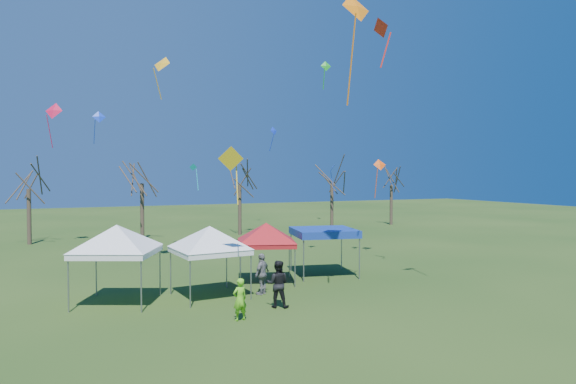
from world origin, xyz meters
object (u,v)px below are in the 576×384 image
at_px(tree_3, 240,166).
at_px(tree_4, 332,167).
at_px(tree_2, 142,163).
at_px(tent_blue, 324,232).
at_px(person_dark, 278,284).
at_px(tent_red, 266,227).
at_px(person_grey, 262,274).
at_px(tree_5, 391,171).
at_px(tent_white_mid, 210,231).
at_px(person_green, 240,299).
at_px(tree_1, 28,169).
at_px(tent_white_west, 117,230).

bearing_deg(tree_3, tree_4, -0.26).
xyz_separation_m(tree_2, tent_blue, (6.62, -19.53, -4.00)).
bearing_deg(person_dark, tent_red, -75.79).
bearing_deg(person_grey, tree_4, -164.03).
xyz_separation_m(tree_5, tent_red, (-22.99, -21.73, -2.95)).
height_order(tent_white_mid, tent_blue, tent_white_mid).
bearing_deg(person_green, tree_1, -84.96).
height_order(tree_1, person_dark, tree_1).
relative_size(tent_white_mid, tent_blue, 1.09).
bearing_deg(person_green, tent_blue, -149.78).
height_order(tent_white_west, person_dark, tent_white_west).
xyz_separation_m(tree_4, tree_5, (8.37, 2.06, -0.33)).
height_order(tree_5, person_green, tree_5).
bearing_deg(tree_2, tree_5, 3.70).
bearing_deg(tree_2, person_green, -90.55).
height_order(tent_red, person_grey, tent_red).
relative_size(tree_3, tree_4, 1.00).
relative_size(tent_white_mid, tent_red, 1.10).
bearing_deg(person_green, person_dark, -162.32).
bearing_deg(tree_4, tent_red, -126.63).
xyz_separation_m(tree_5, person_dark, (-24.33, -26.35, -4.78)).
xyz_separation_m(tent_white_mid, person_grey, (2.27, -0.47, -1.99)).
distance_m(tent_red, person_grey, 3.13).
bearing_deg(person_green, tree_4, -137.53).
relative_size(tree_1, tent_red, 2.03).
height_order(tree_1, person_grey, tree_1).
relative_size(tent_red, person_grey, 2.00).
distance_m(tree_5, person_green, 38.40).
distance_m(tree_3, person_dark, 25.74).
distance_m(tent_white_west, person_grey, 6.54).
height_order(tent_white_mid, person_grey, tent_white_mid).
relative_size(tree_4, person_grey, 4.26).
bearing_deg(tent_white_west, person_dark, -29.52).
bearing_deg(tree_1, tree_5, 2.35).
height_order(tree_4, tree_5, tree_4).
xyz_separation_m(tent_blue, person_green, (-6.86, -6.29, -1.50)).
xyz_separation_m(tent_red, tent_blue, (3.52, 0.52, -0.49)).
distance_m(tent_white_west, person_green, 6.35).
relative_size(tree_1, tent_blue, 2.01).
bearing_deg(person_grey, tree_5, -173.50).
xyz_separation_m(tree_5, tent_blue, (-19.47, -21.22, -3.44)).
distance_m(person_green, person_dark, 2.32).
bearing_deg(person_green, tent_white_west, -61.53).
height_order(tent_white_west, person_green, tent_white_west).
bearing_deg(tree_5, tree_4, -166.15).
height_order(tree_2, tent_blue, tree_2).
bearing_deg(tent_white_mid, person_green, -89.52).
relative_size(tent_blue, person_green, 2.39).
bearing_deg(tent_white_west, tree_5, 37.32).
relative_size(tree_1, tree_3, 0.95).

